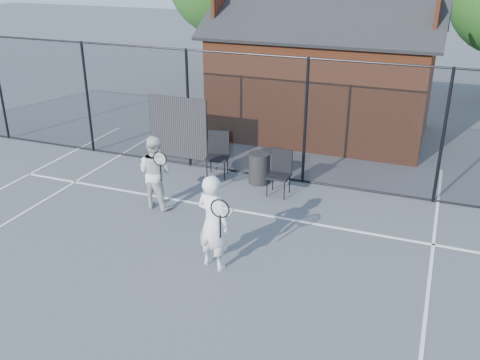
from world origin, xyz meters
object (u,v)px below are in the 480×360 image
(player_front, at_px, (213,222))
(chair_left, at_px, (217,156))
(player_back, at_px, (155,172))
(chair_right, at_px, (279,174))
(clubhouse, at_px, (324,80))
(waste_bin, at_px, (259,168))

(player_front, height_order, chair_left, player_front)
(player_back, height_order, chair_left, player_back)
(player_front, bearing_deg, chair_right, 87.14)
(chair_right, bearing_deg, clubhouse, 92.60)
(clubhouse, height_order, player_back, clubhouse)
(clubhouse, distance_m, chair_left, 4.79)
(player_front, bearing_deg, player_back, 140.50)
(chair_right, height_order, waste_bin, chair_right)
(player_front, xyz_separation_m, waste_bin, (-0.47, 3.78, -0.50))
(clubhouse, height_order, chair_right, clubhouse)
(clubhouse, xyz_separation_m, player_back, (-2.11, -6.43, -0.80))
(player_front, height_order, chair_right, player_front)
(player_back, bearing_deg, clubhouse, 71.80)
(player_front, distance_m, player_back, 2.75)
(player_back, xyz_separation_m, chair_left, (0.56, 2.03, -0.27))
(player_back, bearing_deg, player_front, -39.50)
(clubhouse, xyz_separation_m, player_front, (0.01, -8.18, -0.73))
(chair_right, bearing_deg, player_front, -92.26)
(player_front, distance_m, chair_right, 3.30)
(player_back, bearing_deg, chair_left, 74.66)
(clubhouse, bearing_deg, chair_left, -109.49)
(chair_left, bearing_deg, clubhouse, 58.46)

